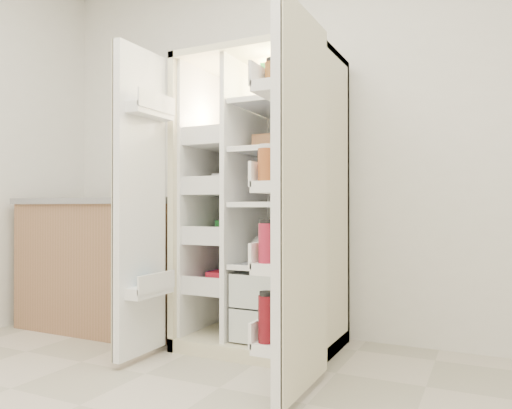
% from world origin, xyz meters
% --- Properties ---
extents(wall_back, '(4.00, 0.02, 2.70)m').
position_xyz_m(wall_back, '(0.00, 2.00, 1.35)').
color(wall_back, white).
rests_on(wall_back, floor).
extents(refrigerator, '(0.92, 0.70, 1.80)m').
position_xyz_m(refrigerator, '(-0.09, 1.65, 0.75)').
color(refrigerator, beige).
rests_on(refrigerator, floor).
extents(freezer_door, '(0.15, 0.40, 1.72)m').
position_xyz_m(freezer_door, '(-0.61, 1.05, 0.89)').
color(freezer_door, white).
rests_on(freezer_door, floor).
extents(fridge_door, '(0.17, 0.58, 1.72)m').
position_xyz_m(fridge_door, '(0.37, 0.96, 0.87)').
color(fridge_door, white).
rests_on(fridge_door, floor).
extents(kitchen_counter, '(1.28, 0.68, 0.93)m').
position_xyz_m(kitchen_counter, '(-1.29, 1.56, 0.47)').
color(kitchen_counter, '#94684A').
rests_on(kitchen_counter, floor).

